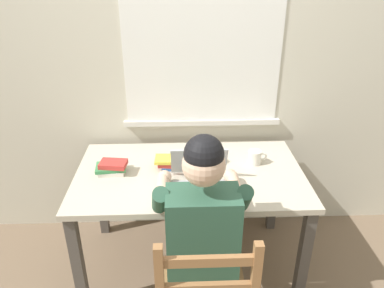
# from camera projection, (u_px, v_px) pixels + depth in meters

# --- Properties ---
(ground_plane) EXTENTS (8.00, 8.00, 0.00)m
(ground_plane) POSITION_uv_depth(u_px,v_px,m) (190.00, 262.00, 2.61)
(ground_plane) COLOR brown
(back_wall) EXTENTS (6.00, 0.08, 2.60)m
(back_wall) POSITION_uv_depth(u_px,v_px,m) (187.00, 62.00, 2.46)
(back_wall) COLOR beige
(back_wall) RESTS_ON ground
(desk) EXTENTS (1.40, 0.82, 0.73)m
(desk) POSITION_uv_depth(u_px,v_px,m) (190.00, 185.00, 2.32)
(desk) COLOR #BCB29E
(desk) RESTS_ON ground
(seated_person) EXTENTS (0.50, 0.60, 1.26)m
(seated_person) POSITION_uv_depth(u_px,v_px,m) (201.00, 227.00, 1.86)
(seated_person) COLOR #2D5642
(seated_person) RESTS_ON ground
(laptop) EXTENTS (0.33, 0.33, 0.22)m
(laptop) POSITION_uv_depth(u_px,v_px,m) (200.00, 179.00, 2.11)
(laptop) COLOR #ADAFB2
(laptop) RESTS_ON desk
(computer_mouse) EXTENTS (0.06, 0.10, 0.03)m
(computer_mouse) POSITION_uv_depth(u_px,v_px,m) (243.00, 192.00, 2.06)
(computer_mouse) COLOR black
(computer_mouse) RESTS_ON desk
(coffee_mug_white) EXTENTS (0.12, 0.08, 0.09)m
(coffee_mug_white) POSITION_uv_depth(u_px,v_px,m) (255.00, 157.00, 2.36)
(coffee_mug_white) COLOR silver
(coffee_mug_white) RESTS_ON desk
(coffee_mug_dark) EXTENTS (0.12, 0.09, 0.10)m
(coffee_mug_dark) POSITION_uv_depth(u_px,v_px,m) (210.00, 156.00, 2.35)
(coffee_mug_dark) COLOR black
(coffee_mug_dark) RESTS_ON desk
(book_stack_main) EXTENTS (0.20, 0.14, 0.08)m
(book_stack_main) POSITION_uv_depth(u_px,v_px,m) (112.00, 167.00, 2.26)
(book_stack_main) COLOR white
(book_stack_main) RESTS_ON desk
(book_stack_side) EXTENTS (0.20, 0.15, 0.07)m
(book_stack_side) POSITION_uv_depth(u_px,v_px,m) (172.00, 162.00, 2.32)
(book_stack_side) COLOR #2D5B9E
(book_stack_side) RESTS_ON desk
(paper_pile_near_laptop) EXTENTS (0.23, 0.21, 0.01)m
(paper_pile_near_laptop) POSITION_uv_depth(u_px,v_px,m) (209.00, 167.00, 2.32)
(paper_pile_near_laptop) COLOR white
(paper_pile_near_laptop) RESTS_ON desk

